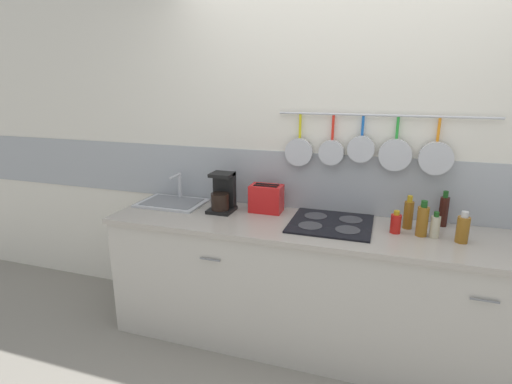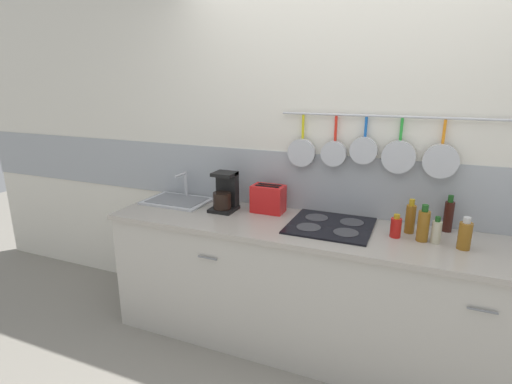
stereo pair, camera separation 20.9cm
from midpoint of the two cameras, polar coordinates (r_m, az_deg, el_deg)
ground_plane at (r=3.03m, az=13.05°, el=-21.39°), size 12.00×12.00×0.00m
wall_back at (r=2.85m, az=15.96°, el=4.17°), size 7.20×0.14×2.60m
cabinet_base at (r=2.80m, az=13.60°, el=-14.36°), size 3.14×0.64×0.85m
countertop at (r=2.61m, az=14.22°, el=-5.86°), size 3.18×0.66×0.03m
sink_basin at (r=3.16m, az=-9.26°, el=-1.09°), size 0.49×0.35×0.22m
coffee_maker at (r=2.90m, az=-2.39°, el=-0.36°), size 0.17×0.19×0.28m
toaster at (r=2.87m, az=3.85°, el=-0.99°), size 0.25×0.15×0.20m
cooktop at (r=2.67m, az=12.83°, el=-4.72°), size 0.53×0.51×0.01m
bottle_hot_sauce at (r=2.60m, az=21.56°, el=-4.71°), size 0.06×0.06×0.14m
bottle_dish_soap at (r=2.69m, az=23.29°, el=-3.47°), size 0.06×0.06×0.22m
bottle_cooking_wine at (r=2.59m, az=24.96°, el=-4.34°), size 0.07×0.07×0.22m
bottle_vinegar at (r=2.60m, az=26.51°, el=-5.09°), size 0.06×0.06×0.16m
bottle_olive_oil at (r=2.81m, az=27.75°, el=-3.03°), size 0.06×0.06×0.24m
bottle_sesame_oil at (r=2.58m, az=29.80°, el=-5.42°), size 0.07×0.07×0.19m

